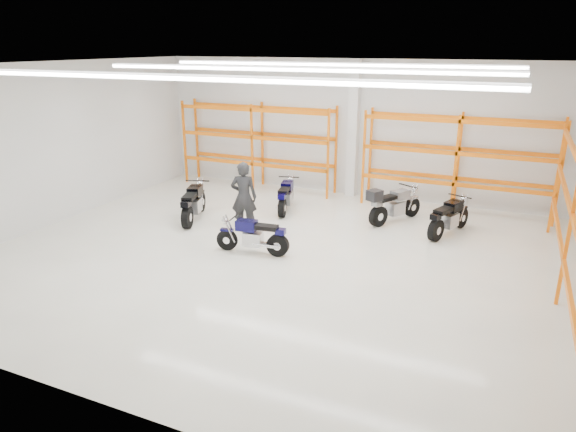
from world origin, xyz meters
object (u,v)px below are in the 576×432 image
at_px(motorcycle_back_b, 286,197).
at_px(structural_column, 353,130).
at_px(motorcycle_main, 255,237).
at_px(standing_man, 244,197).
at_px(motorcycle_back_d, 448,219).
at_px(motorcycle_back_c, 392,205).
at_px(motorcycle_back_a, 193,204).

bearing_deg(motorcycle_back_b, structural_column, 62.14).
relative_size(motorcycle_main, structural_column, 0.42).
height_order(motorcycle_main, standing_man, standing_man).
bearing_deg(motorcycle_back_d, standing_man, -159.61).
distance_m(motorcycle_back_c, structural_column, 3.43).
height_order(motorcycle_main, motorcycle_back_d, motorcycle_back_d).
bearing_deg(motorcycle_back_d, structural_column, 143.05).
xyz_separation_m(motorcycle_back_c, structural_column, (-1.91, 2.27, 1.72)).
distance_m(motorcycle_back_a, motorcycle_back_c, 5.77).
xyz_separation_m(motorcycle_back_a, structural_column, (3.44, 4.42, 1.75)).
height_order(motorcycle_back_d, standing_man, standing_man).
xyz_separation_m(motorcycle_main, motorcycle_back_d, (4.16, 3.25, 0.03)).
relative_size(motorcycle_back_b, structural_column, 0.43).
distance_m(motorcycle_back_d, standing_man, 5.56).
bearing_deg(motorcycle_back_c, structural_column, 130.12).
height_order(motorcycle_back_a, structural_column, structural_column).
bearing_deg(motorcycle_back_c, standing_man, -146.93).
relative_size(motorcycle_back_a, motorcycle_back_d, 1.08).
bearing_deg(motorcycle_main, motorcycle_back_d, 38.00).
xyz_separation_m(motorcycle_back_a, motorcycle_back_d, (6.97, 1.76, -0.03)).
bearing_deg(structural_column, motorcycle_back_c, -49.88).
distance_m(motorcycle_main, motorcycle_back_b, 3.48).
xyz_separation_m(motorcycle_main, motorcycle_back_c, (2.54, 3.64, 0.09)).
bearing_deg(motorcycle_main, motorcycle_back_c, 55.14).
height_order(standing_man, structural_column, structural_column).
xyz_separation_m(motorcycle_back_d, standing_man, (-5.19, -1.93, 0.51)).
bearing_deg(motorcycle_back_d, motorcycle_back_a, -165.81).
height_order(motorcycle_back_a, standing_man, standing_man).
bearing_deg(motorcycle_main, motorcycle_back_b, 101.62).
relative_size(motorcycle_back_a, standing_man, 1.07).
height_order(motorcycle_main, motorcycle_back_b, motorcycle_back_b).
height_order(motorcycle_back_c, structural_column, structural_column).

